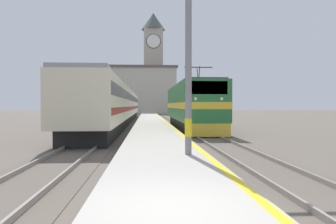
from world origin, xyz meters
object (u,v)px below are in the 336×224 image
at_px(passenger_train, 120,105).
at_px(catenary_mast, 192,41).
at_px(locomotive_train, 191,106).
at_px(clock_tower, 153,60).

bearing_deg(passenger_train, catenary_mast, -80.38).
distance_m(locomotive_train, clock_tower, 58.04).
xyz_separation_m(passenger_train, catenary_mast, (4.53, -26.71, 2.08)).
relative_size(locomotive_train, passenger_train, 0.33).
xyz_separation_m(passenger_train, clock_tower, (4.79, 46.50, 11.67)).
bearing_deg(locomotive_train, clock_tower, 91.96).
bearing_deg(passenger_train, locomotive_train, -56.77).
xyz_separation_m(locomotive_train, clock_tower, (-1.95, 56.79, 11.79)).
bearing_deg(clock_tower, locomotive_train, -88.04).
relative_size(catenary_mast, clock_tower, 0.29).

